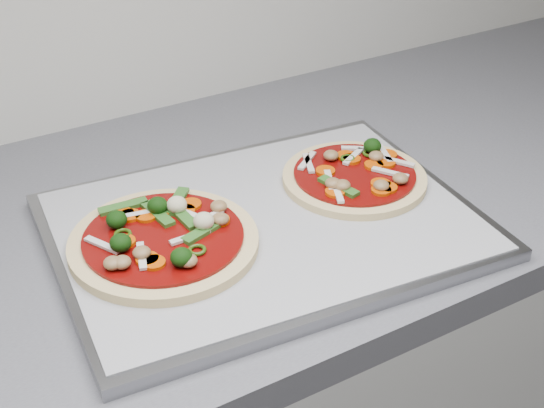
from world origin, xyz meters
TOP-DOWN VIEW (x-y plane):
  - countertop at (0.00, 1.30)m, footprint 3.60×0.60m
  - baking_tray at (-0.12, 1.22)m, footprint 0.52×0.40m
  - parchment at (-0.12, 1.22)m, footprint 0.50×0.39m
  - pizza_left at (-0.25, 1.23)m, footprint 0.29×0.29m
  - pizza_right at (0.02, 1.23)m, footprint 0.21×0.21m

SIDE VIEW (x-z plane):
  - countertop at x=0.00m, z-range 0.86..0.90m
  - baking_tray at x=-0.12m, z-range 0.90..0.92m
  - parchment at x=-0.12m, z-range 0.92..0.92m
  - pizza_right at x=0.02m, z-range 0.91..0.94m
  - pizza_left at x=-0.25m, z-range 0.91..0.95m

